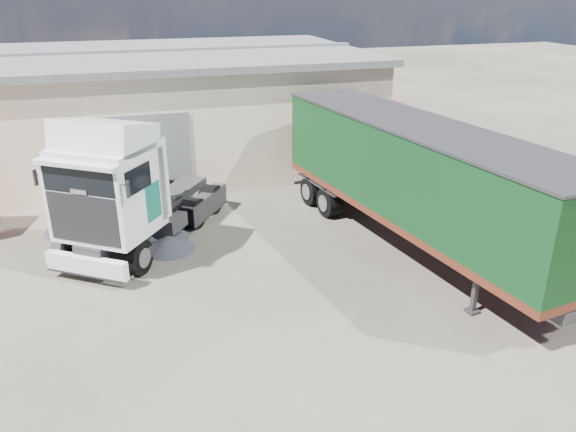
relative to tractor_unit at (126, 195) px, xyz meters
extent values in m
plane|color=#292621|center=(2.75, -5.36, -2.01)|extent=(120.00, 120.00, 0.00)
cube|color=beige|center=(-3.25, 10.64, 0.49)|extent=(30.00, 12.00, 5.00)
cube|color=#585A5D|center=(-3.25, 10.64, 3.14)|extent=(30.60, 12.60, 0.30)
cube|color=#585A5D|center=(0.75, 4.62, -0.21)|extent=(4.00, 0.08, 3.60)
cube|color=#585A5D|center=(-3.25, 10.64, 3.34)|extent=(30.60, 0.40, 0.15)
cube|color=maroon|center=(14.25, 0.64, -0.76)|extent=(0.35, 26.00, 2.50)
cylinder|color=black|center=(-0.75, -1.05, -1.44)|extent=(2.80, 2.45, 1.13)
cylinder|color=black|center=(1.42, 1.99, -1.44)|extent=(2.84, 2.48, 1.13)
cylinder|color=black|center=(2.29, 3.21, -1.44)|extent=(2.84, 2.48, 1.13)
cube|color=#2D2D30|center=(0.74, 1.04, -1.04)|extent=(4.88, 6.30, 0.32)
cube|color=silver|center=(-1.34, -1.88, -1.42)|extent=(2.37, 1.80, 0.59)
cube|color=silver|center=(-0.53, -0.75, 0.43)|extent=(3.60, 3.55, 2.62)
cube|color=black|center=(-1.25, -1.75, 0.02)|extent=(1.95, 1.42, 1.50)
cube|color=black|center=(-1.23, -1.73, 1.20)|extent=(1.99, 1.44, 0.80)
cube|color=silver|center=(-0.41, -0.57, 2.11)|extent=(3.36, 3.23, 1.31)
cube|color=#0D5B4B|center=(-1.38, 0.38, 0.13)|extent=(0.48, 0.66, 1.18)
cube|color=#0D5B4B|center=(0.81, -1.18, 0.13)|extent=(0.48, 0.66, 1.18)
cylinder|color=#2D2D30|center=(1.55, 2.17, -0.82)|extent=(1.64, 1.64, 0.13)
cube|color=#2D2D30|center=(8.76, -6.68, -1.42)|extent=(0.37, 0.37, 1.18)
cube|color=#2D2D30|center=(10.67, -6.39, -1.42)|extent=(0.37, 0.37, 1.18)
cylinder|color=black|center=(8.44, 1.77, -1.44)|extent=(2.87, 1.53, 1.13)
cube|color=#2D2D30|center=(9.10, -2.51, -1.04)|extent=(2.79, 12.83, 0.37)
cube|color=#5C2415|center=(9.10, -2.51, -0.69)|extent=(4.59, 13.11, 0.26)
cube|color=black|center=(9.10, -2.51, 0.83)|extent=(4.59, 13.11, 2.78)
cube|color=#2D2D30|center=(9.10, -2.51, 2.24)|extent=(4.66, 13.18, 0.09)
cylinder|color=black|center=(0.04, 2.72, -1.67)|extent=(1.95, 0.72, 0.66)
cylinder|color=black|center=(0.13, 5.94, -1.67)|extent=(1.95, 0.72, 0.66)
cube|color=silver|center=(0.09, 4.33, -0.95)|extent=(2.04, 4.68, 1.71)
cube|color=silver|center=(0.03, 2.41, -1.00)|extent=(1.89, 0.96, 1.11)
cube|color=black|center=(0.04, 2.62, -0.45)|extent=(1.76, 0.13, 0.60)
cone|color=black|center=(-0.31, 1.17, -1.50)|extent=(5.81, 5.81, 1.01)
cone|color=black|center=(1.22, -0.23, -1.76)|extent=(2.18, 2.18, 0.50)
cone|color=black|center=(-1.88, 2.37, -1.70)|extent=(2.66, 2.66, 0.60)
camera|label=1|loc=(0.05, -17.81, 6.41)|focal=35.00mm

